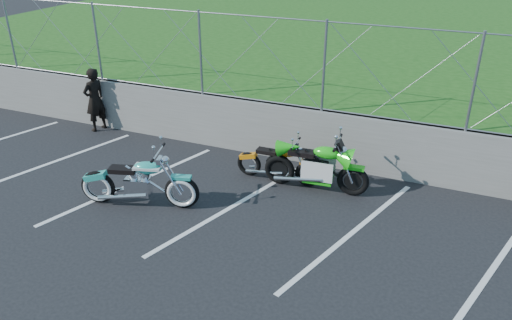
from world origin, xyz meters
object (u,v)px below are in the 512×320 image
at_px(cruiser_turquoise, 140,184).
at_px(person_standing, 95,100).
at_px(sportbike_green, 317,168).
at_px(naked_orange, 279,164).

height_order(cruiser_turquoise, person_standing, person_standing).
distance_m(cruiser_turquoise, sportbike_green, 3.60).
xyz_separation_m(sportbike_green, person_standing, (-6.38, 0.89, 0.35)).
distance_m(cruiser_turquoise, person_standing, 4.43).
bearing_deg(sportbike_green, naked_orange, 172.07).
bearing_deg(naked_orange, sportbike_green, -4.89).
bearing_deg(person_standing, sportbike_green, 97.04).
relative_size(cruiser_turquoise, naked_orange, 1.23).
xyz_separation_m(naked_orange, sportbike_green, (0.87, -0.06, 0.09)).
height_order(naked_orange, person_standing, person_standing).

